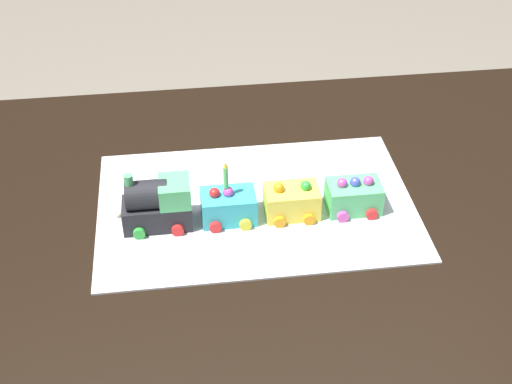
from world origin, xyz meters
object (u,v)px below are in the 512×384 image
Objects in this scene: birthday_candle at (226,175)px; cake_car_flatbed_lemon at (292,201)px; dining_table at (286,254)px; cake_locomotive at (157,204)px; cake_car_hopper_mint_green at (354,196)px; cake_car_caboose_turquoise at (228,206)px.

cake_car_flatbed_lemon is at bearing -0.00° from birthday_candle.
dining_table is 0.24m from birthday_candle.
cake_locomotive reaches higher than cake_car_hopper_mint_green.
cake_car_flatbed_lemon is at bearing 180.00° from cake_car_hopper_mint_green.
cake_car_hopper_mint_green is at bearing 0.00° from cake_car_flatbed_lemon.
birthday_candle is at bearing 0.00° from cake_locomotive.
birthday_candle is (0.13, 0.00, 0.05)m from cake_locomotive.
cake_car_hopper_mint_green is (0.12, -0.01, 0.14)m from dining_table.
dining_table is 0.14m from cake_car_flatbed_lemon.
cake_car_flatbed_lemon is at bearing 0.00° from cake_car_caboose_turquoise.
cake_locomotive is 0.37m from cake_car_hopper_mint_green.
cake_car_caboose_turquoise is at bearing 180.00° from cake_car_flatbed_lemon.
cake_car_caboose_turquoise is 1.74× the size of birthday_candle.
cake_car_caboose_turquoise is (0.13, -0.00, -0.02)m from cake_locomotive.
cake_locomotive is 1.40× the size of cake_car_hopper_mint_green.
cake_car_caboose_turquoise and cake_car_hopper_mint_green have the same top height.
birthday_candle reaches higher than cake_car_caboose_turquoise.
cake_locomotive reaches higher than cake_car_flatbed_lemon.
cake_locomotive is 2.44× the size of birthday_candle.
birthday_candle reaches higher than dining_table.
cake_car_flatbed_lemon is (0.12, 0.00, 0.00)m from cake_car_caboose_turquoise.
dining_table is 14.00× the size of cake_car_flatbed_lemon.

